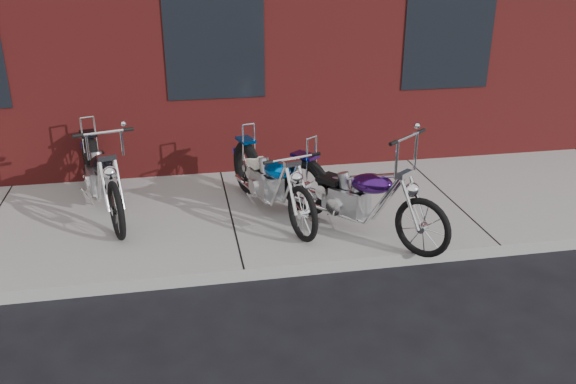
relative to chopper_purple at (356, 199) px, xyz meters
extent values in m
plane|color=black|center=(-1.43, -0.66, -0.59)|extent=(120.00, 120.00, 0.00)
cube|color=gray|center=(-1.43, 0.84, -0.51)|extent=(22.00, 3.00, 0.15)
torus|color=black|center=(-0.38, 0.49, -0.05)|extent=(0.59, 0.70, 0.77)
torus|color=black|center=(0.65, -0.85, -0.09)|extent=(0.49, 0.60, 0.70)
cube|color=gray|center=(0.04, -0.06, -0.06)|extent=(0.50, 0.52, 0.32)
ellipsoid|color=#37125A|center=(0.22, -0.29, 0.25)|extent=(0.58, 0.64, 0.33)
cube|color=black|center=(-0.13, 0.17, 0.15)|extent=(0.39, 0.40, 0.06)
cylinder|color=silver|center=(0.57, -0.74, 0.19)|extent=(0.22, 0.27, 0.58)
cylinder|color=silver|center=(0.49, -0.63, 0.91)|extent=(0.49, 0.39, 0.03)
cylinder|color=silver|center=(-0.33, 0.42, 0.36)|extent=(0.03, 0.03, 0.52)
cylinder|color=silver|center=(0.00, 0.21, -0.20)|extent=(0.63, 0.80, 0.05)
torus|color=black|center=(-1.08, 1.32, -0.06)|extent=(0.35, 0.76, 0.75)
torus|color=black|center=(-0.62, -0.24, -0.10)|extent=(0.26, 0.67, 0.67)
cube|color=gray|center=(-0.89, 0.68, -0.07)|extent=(0.39, 0.48, 0.31)
ellipsoid|color=#005AC4|center=(-0.81, 0.41, 0.23)|extent=(0.42, 0.62, 0.32)
cube|color=beige|center=(-0.97, 0.94, 0.13)|extent=(0.32, 0.35, 0.06)
cylinder|color=silver|center=(-0.66, -0.12, 0.17)|extent=(0.12, 0.30, 0.56)
cylinder|color=silver|center=(-0.69, 0.01, 0.51)|extent=(0.56, 0.19, 0.03)
cylinder|color=silver|center=(-1.05, 1.24, 0.33)|extent=(0.03, 0.03, 0.50)
cylinder|color=silver|center=(-0.84, 0.94, -0.21)|extent=(0.31, 0.91, 0.05)
torus|color=black|center=(-3.20, 1.86, -0.04)|extent=(0.35, 0.80, 0.79)
torus|color=black|center=(-2.75, 0.20, -0.08)|extent=(0.26, 0.71, 0.71)
cube|color=gray|center=(-3.01, 1.18, -0.05)|extent=(0.41, 0.50, 0.33)
ellipsoid|color=black|center=(-2.93, 0.89, 0.26)|extent=(0.43, 0.65, 0.34)
cube|color=black|center=(-3.09, 1.46, 0.16)|extent=(0.33, 0.36, 0.07)
cylinder|color=silver|center=(-2.78, 0.33, 0.20)|extent=(0.12, 0.32, 0.59)
cylinder|color=silver|center=(-2.82, 0.47, 0.80)|extent=(0.59, 0.19, 0.03)
cylinder|color=silver|center=(-3.17, 1.77, 0.37)|extent=(0.03, 0.03, 0.52)
cylinder|color=silver|center=(-2.95, 1.45, -0.20)|extent=(0.31, 0.96, 0.05)
camera|label=1|loc=(-2.02, -6.38, 2.86)|focal=38.00mm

